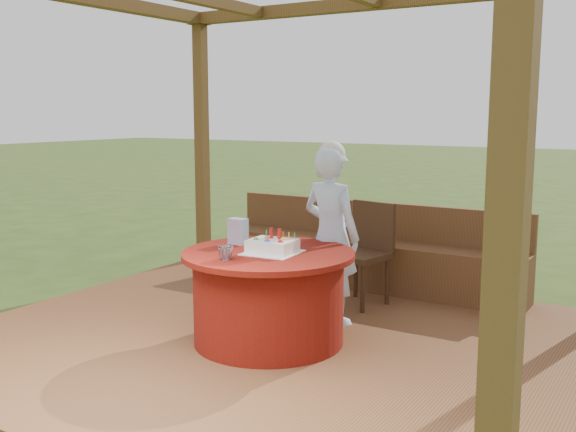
{
  "coord_description": "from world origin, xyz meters",
  "views": [
    {
      "loc": [
        2.64,
        -4.06,
        1.79
      ],
      "look_at": [
        0.0,
        0.25,
        1.0
      ],
      "focal_mm": 42.0,
      "sensor_mm": 36.0,
      "label": 1
    }
  ],
  "objects_px": {
    "gift_bag": "(238,231)",
    "drinking_glass": "(225,253)",
    "chair": "(365,248)",
    "bench": "(368,259)",
    "table": "(269,296)",
    "birthday_cake": "(272,246)",
    "elderly_woman": "(331,233)"
  },
  "relations": [
    {
      "from": "bench",
      "to": "elderly_woman",
      "type": "bearing_deg",
      "value": -79.67
    },
    {
      "from": "chair",
      "to": "gift_bag",
      "type": "height_order",
      "value": "chair"
    },
    {
      "from": "birthday_cake",
      "to": "elderly_woman",
      "type": "bearing_deg",
      "value": 80.6
    },
    {
      "from": "bench",
      "to": "elderly_woman",
      "type": "xyz_separation_m",
      "value": [
        0.21,
        -1.17,
        0.46
      ]
    },
    {
      "from": "bench",
      "to": "elderly_woman",
      "type": "relative_size",
      "value": 2.08
    },
    {
      "from": "elderly_woman",
      "to": "drinking_glass",
      "type": "bearing_deg",
      "value": -104.29
    },
    {
      "from": "chair",
      "to": "drinking_glass",
      "type": "xyz_separation_m",
      "value": [
        -0.26,
        -1.67,
        0.23
      ]
    },
    {
      "from": "table",
      "to": "bench",
      "type": "bearing_deg",
      "value": 91.59
    },
    {
      "from": "chair",
      "to": "gift_bag",
      "type": "relative_size",
      "value": 4.52
    },
    {
      "from": "bench",
      "to": "gift_bag",
      "type": "bearing_deg",
      "value": -99.81
    },
    {
      "from": "birthday_cake",
      "to": "drinking_glass",
      "type": "distance_m",
      "value": 0.38
    },
    {
      "from": "gift_bag",
      "to": "drinking_glass",
      "type": "relative_size",
      "value": 1.81
    },
    {
      "from": "chair",
      "to": "bench",
      "type": "bearing_deg",
      "value": 111.69
    },
    {
      "from": "gift_bag",
      "to": "elderly_woman",
      "type": "bearing_deg",
      "value": 49.91
    },
    {
      "from": "chair",
      "to": "birthday_cake",
      "type": "height_order",
      "value": "chair"
    },
    {
      "from": "table",
      "to": "birthday_cake",
      "type": "relative_size",
      "value": 3.22
    },
    {
      "from": "table",
      "to": "chair",
      "type": "xyz_separation_m",
      "value": [
        0.16,
        1.29,
        0.15
      ]
    },
    {
      "from": "bench",
      "to": "table",
      "type": "bearing_deg",
      "value": -88.41
    },
    {
      "from": "table",
      "to": "elderly_woman",
      "type": "height_order",
      "value": "elderly_woman"
    },
    {
      "from": "birthday_cake",
      "to": "bench",
      "type": "bearing_deg",
      "value": 93.14
    },
    {
      "from": "chair",
      "to": "birthday_cake",
      "type": "relative_size",
      "value": 2.29
    },
    {
      "from": "elderly_woman",
      "to": "bench",
      "type": "bearing_deg",
      "value": 100.33
    },
    {
      "from": "drinking_glass",
      "to": "elderly_woman",
      "type": "bearing_deg",
      "value": 75.71
    },
    {
      "from": "bench",
      "to": "drinking_glass",
      "type": "height_order",
      "value": "bench"
    },
    {
      "from": "table",
      "to": "birthday_cake",
      "type": "bearing_deg",
      "value": -27.3
    },
    {
      "from": "table",
      "to": "elderly_woman",
      "type": "distance_m",
      "value": 0.77
    },
    {
      "from": "birthday_cake",
      "to": "gift_bag",
      "type": "bearing_deg",
      "value": 161.01
    },
    {
      "from": "elderly_woman",
      "to": "gift_bag",
      "type": "height_order",
      "value": "elderly_woman"
    },
    {
      "from": "birthday_cake",
      "to": "drinking_glass",
      "type": "xyz_separation_m",
      "value": [
        -0.15,
        -0.35,
        -0.0
      ]
    },
    {
      "from": "bench",
      "to": "chair",
      "type": "xyz_separation_m",
      "value": [
        0.21,
        -0.53,
        0.23
      ]
    },
    {
      "from": "gift_bag",
      "to": "drinking_glass",
      "type": "bearing_deg",
      "value": -59.97
    },
    {
      "from": "table",
      "to": "birthday_cake",
      "type": "distance_m",
      "value": 0.39
    }
  ]
}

